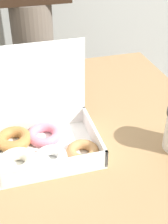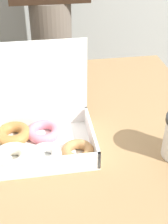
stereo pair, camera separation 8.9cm
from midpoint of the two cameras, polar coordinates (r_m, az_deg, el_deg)
The scene contains 2 objects.
table at distance 1.25m, azimuth -2.86°, elevation -15.80°, with size 0.82×0.89×0.76m.
donut_box at distance 0.86m, azimuth -10.98°, elevation -4.85°, with size 0.30×0.23×0.27m.
Camera 1 is at (-0.21, -0.79, 1.34)m, focal length 50.00 mm.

